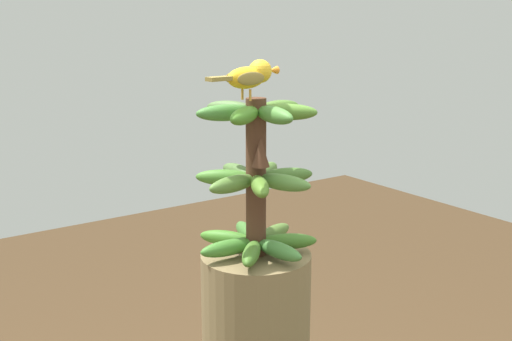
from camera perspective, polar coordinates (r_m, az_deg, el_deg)
name	(u,v)px	position (r m, az deg, el deg)	size (l,w,h in m)	color
banana_bunch	(256,178)	(1.35, 0.01, -0.65)	(0.26, 0.26, 0.34)	#4C2D1E
perched_bird	(251,75)	(1.28, -0.42, 8.39)	(0.17, 0.06, 0.08)	#C68933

